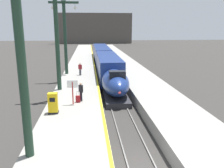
{
  "coord_description": "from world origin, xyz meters",
  "views": [
    {
      "loc": [
        -2.76,
        -10.95,
        7.5
      ],
      "look_at": [
        -0.4,
        12.44,
        1.8
      ],
      "focal_mm": 37.54,
      "sensor_mm": 36.0,
      "label": 1
    }
  ],
  "objects_px": {
    "departure_info_board": "(72,87)",
    "highspeed_train_main": "(105,61)",
    "ticket_machine_yellow": "(53,104)",
    "station_column_near": "(19,33)",
    "passenger_near_edge": "(81,90)",
    "rolling_suitcase": "(78,99)",
    "station_column_far": "(65,31)",
    "station_column_mid": "(57,32)",
    "passenger_mid_platform": "(80,68)"
  },
  "relations": [
    {
      "from": "departure_info_board",
      "to": "highspeed_train_main",
      "type": "bearing_deg",
      "value": 78.03
    },
    {
      "from": "ticket_machine_yellow",
      "to": "departure_info_board",
      "type": "distance_m",
      "value": 2.55
    },
    {
      "from": "station_column_near",
      "to": "passenger_near_edge",
      "type": "relative_size",
      "value": 6.19
    },
    {
      "from": "rolling_suitcase",
      "to": "departure_info_board",
      "type": "xyz_separation_m",
      "value": [
        -0.4,
        -0.5,
        1.2
      ]
    },
    {
      "from": "station_column_far",
      "to": "station_column_mid",
      "type": "bearing_deg",
      "value": -90.0
    },
    {
      "from": "ticket_machine_yellow",
      "to": "passenger_mid_platform",
      "type": "bearing_deg",
      "value": 83.77
    },
    {
      "from": "rolling_suitcase",
      "to": "departure_info_board",
      "type": "distance_m",
      "value": 1.36
    },
    {
      "from": "ticket_machine_yellow",
      "to": "station_column_mid",
      "type": "bearing_deg",
      "value": 92.8
    },
    {
      "from": "station_column_mid",
      "to": "passenger_near_edge",
      "type": "bearing_deg",
      "value": -60.6
    },
    {
      "from": "rolling_suitcase",
      "to": "ticket_machine_yellow",
      "type": "bearing_deg",
      "value": -125.49
    },
    {
      "from": "passenger_near_edge",
      "to": "station_column_near",
      "type": "bearing_deg",
      "value": -104.8
    },
    {
      "from": "station_column_near",
      "to": "passenger_mid_platform",
      "type": "xyz_separation_m",
      "value": [
        1.96,
        20.87,
        -5.21
      ]
    },
    {
      "from": "station_column_near",
      "to": "departure_info_board",
      "type": "xyz_separation_m",
      "value": [
        1.73,
        8.14,
        -4.69
      ]
    },
    {
      "from": "station_column_far",
      "to": "passenger_mid_platform",
      "type": "xyz_separation_m",
      "value": [
        1.96,
        -1.18,
        -4.93
      ]
    },
    {
      "from": "station_column_mid",
      "to": "passenger_mid_platform",
      "type": "relative_size",
      "value": 6.01
    },
    {
      "from": "station_column_mid",
      "to": "station_column_far",
      "type": "xyz_separation_m",
      "value": [
        0.0,
        8.75,
        -0.11
      ]
    },
    {
      "from": "rolling_suitcase",
      "to": "passenger_mid_platform",
      "type": "bearing_deg",
      "value": 90.82
    },
    {
      "from": "station_column_mid",
      "to": "station_column_far",
      "type": "relative_size",
      "value": 1.02
    },
    {
      "from": "station_column_mid",
      "to": "departure_info_board",
      "type": "relative_size",
      "value": 4.79
    },
    {
      "from": "station_column_mid",
      "to": "ticket_machine_yellow",
      "type": "distance_m",
      "value": 8.91
    },
    {
      "from": "rolling_suitcase",
      "to": "departure_info_board",
      "type": "relative_size",
      "value": 0.46
    },
    {
      "from": "rolling_suitcase",
      "to": "station_column_far",
      "type": "bearing_deg",
      "value": 99.03
    },
    {
      "from": "station_column_far",
      "to": "ticket_machine_yellow",
      "type": "height_order",
      "value": "station_column_far"
    },
    {
      "from": "ticket_machine_yellow",
      "to": "departure_info_board",
      "type": "height_order",
      "value": "departure_info_board"
    },
    {
      "from": "station_column_near",
      "to": "station_column_far",
      "type": "xyz_separation_m",
      "value": [
        0.0,
        22.05,
        -0.28
      ]
    },
    {
      "from": "station_column_far",
      "to": "departure_info_board",
      "type": "xyz_separation_m",
      "value": [
        1.73,
        -13.91,
        -4.42
      ]
    },
    {
      "from": "passenger_near_edge",
      "to": "passenger_mid_platform",
      "type": "height_order",
      "value": "same"
    },
    {
      "from": "ticket_machine_yellow",
      "to": "departure_info_board",
      "type": "bearing_deg",
      "value": 55.32
    },
    {
      "from": "rolling_suitcase",
      "to": "ticket_machine_yellow",
      "type": "xyz_separation_m",
      "value": [
        -1.78,
        -2.5,
        0.44
      ]
    },
    {
      "from": "rolling_suitcase",
      "to": "ticket_machine_yellow",
      "type": "distance_m",
      "value": 3.1
    },
    {
      "from": "passenger_mid_platform",
      "to": "station_column_near",
      "type": "bearing_deg",
      "value": -95.36
    },
    {
      "from": "passenger_near_edge",
      "to": "rolling_suitcase",
      "type": "xyz_separation_m",
      "value": [
        -0.26,
        -0.41,
        -0.69
      ]
    },
    {
      "from": "passenger_mid_platform",
      "to": "departure_info_board",
      "type": "distance_m",
      "value": 12.74
    },
    {
      "from": "station_column_far",
      "to": "passenger_mid_platform",
      "type": "relative_size",
      "value": 5.88
    },
    {
      "from": "station_column_far",
      "to": "passenger_mid_platform",
      "type": "height_order",
      "value": "station_column_far"
    },
    {
      "from": "rolling_suitcase",
      "to": "departure_info_board",
      "type": "height_order",
      "value": "departure_info_board"
    },
    {
      "from": "station_column_far",
      "to": "departure_info_board",
      "type": "bearing_deg",
      "value": -82.9
    },
    {
      "from": "station_column_near",
      "to": "rolling_suitcase",
      "type": "bearing_deg",
      "value": 76.15
    },
    {
      "from": "station_column_mid",
      "to": "ticket_machine_yellow",
      "type": "height_order",
      "value": "station_column_mid"
    },
    {
      "from": "station_column_mid",
      "to": "passenger_near_edge",
      "type": "relative_size",
      "value": 6.01
    },
    {
      "from": "highspeed_train_main",
      "to": "departure_info_board",
      "type": "height_order",
      "value": "highspeed_train_main"
    },
    {
      "from": "station_column_mid",
      "to": "station_column_far",
      "type": "distance_m",
      "value": 8.75
    },
    {
      "from": "highspeed_train_main",
      "to": "station_column_mid",
      "type": "relative_size",
      "value": 3.78
    },
    {
      "from": "station_column_near",
      "to": "departure_info_board",
      "type": "bearing_deg",
      "value": 77.99
    },
    {
      "from": "passenger_near_edge",
      "to": "rolling_suitcase",
      "type": "height_order",
      "value": "passenger_near_edge"
    },
    {
      "from": "highspeed_train_main",
      "to": "ticket_machine_yellow",
      "type": "relative_size",
      "value": 23.99
    },
    {
      "from": "highspeed_train_main",
      "to": "station_column_mid",
      "type": "xyz_separation_m",
      "value": [
        -5.9,
        -14.5,
        5.16
      ]
    },
    {
      "from": "station_column_near",
      "to": "rolling_suitcase",
      "type": "distance_m",
      "value": 10.68
    },
    {
      "from": "station_column_near",
      "to": "ticket_machine_yellow",
      "type": "height_order",
      "value": "station_column_near"
    },
    {
      "from": "passenger_mid_platform",
      "to": "ticket_machine_yellow",
      "type": "relative_size",
      "value": 1.06
    }
  ]
}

